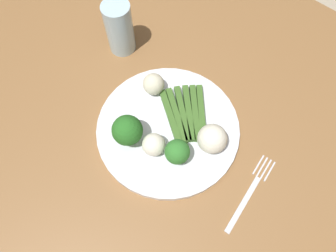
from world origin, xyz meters
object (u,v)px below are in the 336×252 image
broccoli_near_center (127,131)px  asparagus_bundle (186,114)px  cauliflower_right (154,145)px  plate (168,129)px  water_glass (119,28)px  dining_table (139,130)px  cauliflower_outer_edge (153,84)px  cauliflower_edge (212,139)px  fork (250,193)px  broccoli_front (177,152)px

broccoli_near_center → asparagus_bundle: bearing=66.0°
asparagus_bundle → cauliflower_right: bearing=131.9°
broccoli_near_center → cauliflower_right: (0.05, 0.02, -0.02)m
plate → water_glass: (-0.22, 0.09, 0.05)m
dining_table → cauliflower_outer_edge: size_ratio=30.62×
cauliflower_edge → cauliflower_outer_edge: (-0.17, 0.02, -0.01)m
cauliflower_outer_edge → fork: 0.28m
cauliflower_right → fork: cauliflower_right is taller
plate → cauliflower_edge: bearing=16.2°
broccoli_front → cauliflower_edge: 0.07m
dining_table → water_glass: 0.23m
broccoli_near_center → water_glass: size_ratio=0.58×
cauliflower_right → fork: 0.20m
asparagus_bundle → cauliflower_right: size_ratio=3.21×
plate → asparagus_bundle: size_ratio=2.02×
broccoli_front → fork: 0.16m
cauliflower_right → cauliflower_outer_edge: 0.13m
dining_table → broccoli_front: 0.19m
cauliflower_outer_edge → broccoli_front: bearing=-32.4°
cauliflower_right → cauliflower_outer_edge: size_ratio=0.98×
dining_table → fork: size_ratio=8.25×
broccoli_front → water_glass: (-0.27, 0.13, 0.01)m
cauliflower_outer_edge → cauliflower_edge: bearing=-7.4°
plate → cauliflower_edge: cauliflower_edge is taller
cauliflower_right → asparagus_bundle: bearing=90.0°
plate → water_glass: water_glass is taller
broccoli_near_center → broccoli_front: size_ratio=1.24×
dining_table → plate: bearing=10.2°
plate → broccoli_front: 0.08m
dining_table → asparagus_bundle: (0.09, 0.06, 0.11)m
dining_table → fork: 0.29m
plate → cauliflower_right: size_ratio=6.48×
dining_table → cauliflower_edge: size_ratio=24.20×
dining_table → cauliflower_outer_edge: cauliflower_outer_edge is taller
asparagus_bundle → broccoli_front: (0.04, -0.08, 0.03)m
dining_table → broccoli_near_center: (0.04, -0.05, 0.14)m
broccoli_front → water_glass: size_ratio=0.47×
dining_table → water_glass: size_ratio=11.31×
cauliflower_outer_edge → broccoli_near_center: bearing=-71.0°
broccoli_front → cauliflower_right: bearing=-162.5°
cauliflower_edge → fork: bearing=-12.2°
plate → broccoli_near_center: bearing=-120.4°
asparagus_bundle → water_glass: 0.24m
broccoli_near_center → water_glass: bearing=137.7°
broccoli_near_center → water_glass: (-0.18, 0.16, 0.00)m
fork → water_glass: size_ratio=1.37×
cauliflower_edge → broccoli_front: bearing=-116.7°
plate → water_glass: 0.24m
broccoli_front → fork: broccoli_front is taller
fork → dining_table: bearing=87.4°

